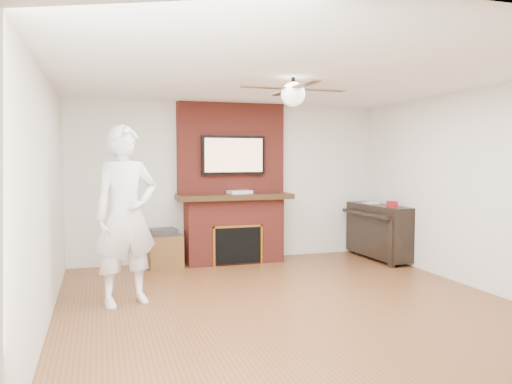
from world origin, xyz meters
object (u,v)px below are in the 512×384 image
object	(u,v)px
fireplace	(233,199)
side_table	(163,249)
piano	(378,230)
person	(126,215)

from	to	relation	value
fireplace	side_table	world-z (taller)	fireplace
fireplace	piano	bearing A→B (deg)	-13.49
person	side_table	bearing A→B (deg)	51.23
fireplace	piano	size ratio (longest dim) A/B	1.82
piano	fireplace	bearing A→B (deg)	163.16
person	side_table	xyz separation A→B (m)	(0.63, 1.81, -0.74)
person	side_table	size ratio (longest dim) A/B	3.48
fireplace	person	distance (m)	2.55
piano	person	bearing A→B (deg)	-164.99
side_table	person	bearing A→B (deg)	-116.01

